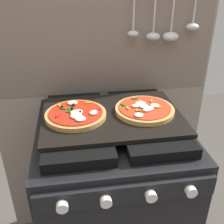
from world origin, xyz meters
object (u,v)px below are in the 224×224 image
(stove, at_px, (112,201))
(pizza_left, at_px, (76,114))
(baking_tray, at_px, (112,116))
(pizza_right, at_px, (145,109))

(stove, distance_m, pizza_left, 0.50)
(stove, bearing_deg, pizza_left, 179.70)
(stove, height_order, pizza_left, pizza_left)
(stove, xyz_separation_m, baking_tray, (0.00, 0.00, 0.46))
(baking_tray, bearing_deg, stove, -90.00)
(pizza_right, bearing_deg, pizza_left, -179.81)
(pizza_left, bearing_deg, pizza_right, 0.19)
(baking_tray, bearing_deg, pizza_right, -0.00)
(pizza_left, xyz_separation_m, pizza_right, (0.27, 0.00, -0.00))
(baking_tray, relative_size, pizza_right, 2.31)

